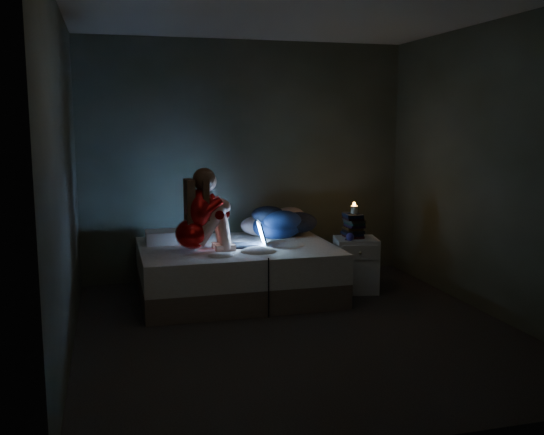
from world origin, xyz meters
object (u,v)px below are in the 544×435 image
object	(u,v)px
bed	(237,271)
woman	(192,210)
laptop	(246,234)
phone	(351,239)
nightstand	(356,265)
candle	(354,207)

from	to	relation	value
bed	woman	xyz separation A→B (m)	(-0.46, -0.16, 0.65)
bed	woman	distance (m)	0.82
laptop	phone	size ratio (longest dim) A/B	2.60
bed	laptop	size ratio (longest dim) A/B	5.19
nightstand	phone	distance (m)	0.30
laptop	phone	world-z (taller)	laptop
nightstand	candle	xyz separation A→B (m)	(-0.01, 0.04, 0.59)
woman	nightstand	size ratio (longest dim) A/B	1.42
woman	laptop	size ratio (longest dim) A/B	2.17
woman	nightstand	distance (m)	1.79
bed	phone	distance (m)	1.19
woman	nightstand	bearing A→B (deg)	-1.89
laptop	candle	distance (m)	1.15
candle	phone	distance (m)	0.32
woman	bed	bearing A→B (deg)	16.45
laptop	nightstand	bearing A→B (deg)	2.87
woman	laptop	distance (m)	0.61
woman	phone	world-z (taller)	woman
laptop	phone	bearing A→B (deg)	0.47
nightstand	candle	world-z (taller)	candle
bed	nightstand	bearing A→B (deg)	-5.87
woman	candle	world-z (taller)	woman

